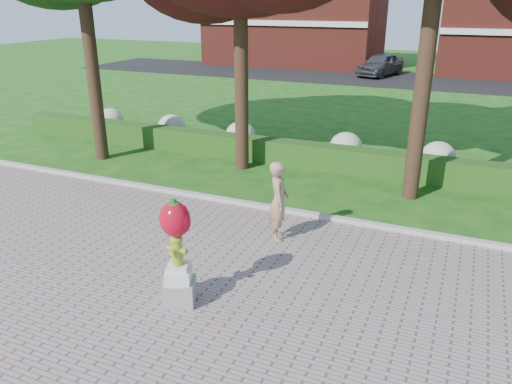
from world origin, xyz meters
TOP-DOWN VIEW (x-y plane):
  - ground at (0.00, 0.00)m, footprint 100.00×100.00m
  - walkway at (0.00, -4.00)m, footprint 40.00×14.00m
  - curb at (0.00, 3.00)m, footprint 40.00×0.18m
  - lawn_hedge at (0.00, 7.00)m, footprint 24.00×0.70m
  - hydrangea_row at (0.57, 8.00)m, footprint 20.10×1.10m
  - street at (0.00, 28.00)m, footprint 50.00×8.00m
  - building_left at (-10.00, 34.00)m, footprint 14.00×8.00m
  - hydrant_sculpture at (0.31, -1.70)m, footprint 0.73×0.73m
  - woman at (1.02, 1.50)m, footprint 0.67×0.80m
  - parked_car at (-1.74, 29.27)m, footprint 3.13×5.07m

SIDE VIEW (x-z plane):
  - ground at x=0.00m, z-range 0.00..0.00m
  - street at x=0.00m, z-range 0.00..0.02m
  - walkway at x=0.00m, z-range 0.00..0.04m
  - curb at x=0.00m, z-range 0.00..0.15m
  - lawn_hedge at x=0.00m, z-range 0.00..0.80m
  - hydrangea_row at x=0.57m, z-range 0.06..1.04m
  - parked_car at x=-1.74m, z-range 0.02..1.63m
  - woman at x=1.02m, z-range 0.04..1.92m
  - hydrant_sculpture at x=0.31m, z-range 0.10..2.15m
  - building_left at x=-10.00m, z-range 0.00..7.00m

